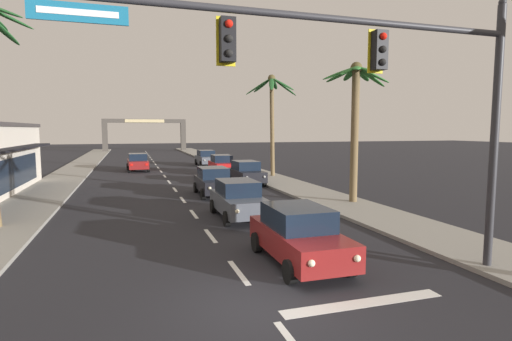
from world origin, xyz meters
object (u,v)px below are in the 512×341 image
(traffic_signal_mast, at_px, (386,78))
(sedan_third_in_queue, at_px, (238,199))
(sedan_lead_at_stop_bar, at_px, (299,235))
(sedan_parked_far_kerb, at_px, (206,158))
(town_gateway_arch, at_px, (145,130))
(palm_right_second, at_px, (356,105))
(sedan_parked_nearest_kerb, at_px, (246,172))
(sedan_fifth_in_queue, at_px, (213,181))
(sedan_parked_mid_kerb, at_px, (222,164))
(palm_right_third, at_px, (272,105))
(sedan_oncoming_far, at_px, (138,162))

(traffic_signal_mast, distance_m, sedan_third_in_queue, 9.74)
(sedan_lead_at_stop_bar, bearing_deg, sedan_parked_far_kerb, 84.25)
(traffic_signal_mast, height_order, town_gateway_arch, traffic_signal_mast)
(traffic_signal_mast, distance_m, palm_right_second, 11.28)
(sedan_parked_nearest_kerb, relative_size, town_gateway_arch, 0.31)
(sedan_lead_at_stop_bar, height_order, sedan_fifth_in_queue, same)
(sedan_fifth_in_queue, bearing_deg, sedan_lead_at_stop_bar, -90.28)
(sedan_parked_nearest_kerb, distance_m, sedan_parked_far_kerb, 15.86)
(sedan_parked_mid_kerb, bearing_deg, sedan_third_in_queue, -100.37)
(sedan_third_in_queue, distance_m, town_gateway_arch, 58.46)
(sedan_fifth_in_queue, relative_size, palm_right_third, 0.53)
(palm_right_second, distance_m, town_gateway_arch, 57.62)
(sedan_parked_far_kerb, bearing_deg, sedan_oncoming_far, -152.26)
(sedan_lead_at_stop_bar, distance_m, sedan_third_in_queue, 6.45)
(sedan_lead_at_stop_bar, xyz_separation_m, sedan_parked_nearest_kerb, (3.31, 17.08, 0.00))
(sedan_parked_mid_kerb, bearing_deg, sedan_lead_at_stop_bar, -97.38)
(sedan_fifth_in_queue, bearing_deg, sedan_oncoming_far, 104.00)
(sedan_third_in_queue, xyz_separation_m, sedan_parked_mid_kerb, (3.29, 17.99, 0.00))
(sedan_oncoming_far, relative_size, sedan_parked_far_kerb, 1.01)
(sedan_fifth_in_queue, xyz_separation_m, palm_right_third, (6.46, 7.60, 5.12))
(sedan_lead_at_stop_bar, xyz_separation_m, town_gateway_arch, (-1.91, 64.81, 2.99))
(traffic_signal_mast, distance_m, sedan_parked_far_kerb, 35.41)
(sedan_third_in_queue, height_order, town_gateway_arch, town_gateway_arch)
(sedan_parked_far_kerb, bearing_deg, sedan_third_in_queue, -97.40)
(sedan_parked_nearest_kerb, bearing_deg, palm_right_third, 46.84)
(sedan_fifth_in_queue, bearing_deg, sedan_parked_far_kerb, 80.78)
(sedan_parked_mid_kerb, bearing_deg, palm_right_third, -49.50)
(sedan_parked_mid_kerb, distance_m, palm_right_third, 7.27)
(sedan_third_in_queue, bearing_deg, palm_right_third, 64.68)
(traffic_signal_mast, distance_m, sedan_parked_mid_kerb, 27.00)
(sedan_parked_far_kerb, distance_m, town_gateway_arch, 32.44)
(sedan_lead_at_stop_bar, height_order, town_gateway_arch, town_gateway_arch)
(sedan_fifth_in_queue, height_order, sedan_parked_nearest_kerb, same)
(sedan_fifth_in_queue, distance_m, sedan_parked_mid_kerb, 11.94)
(sedan_fifth_in_queue, height_order, palm_right_second, palm_right_second)
(sedan_fifth_in_queue, distance_m, palm_right_third, 11.21)
(sedan_third_in_queue, height_order, sedan_oncoming_far, same)
(sedan_parked_mid_kerb, bearing_deg, traffic_signal_mast, -94.00)
(sedan_lead_at_stop_bar, relative_size, sedan_fifth_in_queue, 1.00)
(traffic_signal_mast, bearing_deg, town_gateway_arch, 92.75)
(sedan_third_in_queue, bearing_deg, sedan_lead_at_stop_bar, -88.90)
(sedan_third_in_queue, height_order, sedan_parked_mid_kerb, same)
(sedan_parked_mid_kerb, distance_m, sedan_parked_far_kerb, 8.50)
(town_gateway_arch, bearing_deg, sedan_oncoming_far, -93.31)
(sedan_third_in_queue, bearing_deg, sedan_parked_nearest_kerb, 72.11)
(palm_right_second, bearing_deg, sedan_fifth_in_queue, 142.00)
(sedan_third_in_queue, xyz_separation_m, town_gateway_arch, (-1.79, 58.36, 2.99))
(sedan_parked_mid_kerb, xyz_separation_m, palm_right_third, (3.36, -3.93, 5.12))
(sedan_lead_at_stop_bar, bearing_deg, traffic_signal_mast, -58.63)
(sedan_parked_mid_kerb, relative_size, town_gateway_arch, 0.31)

